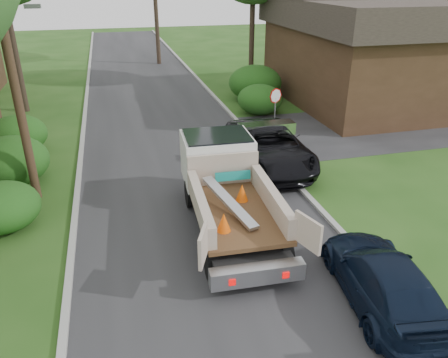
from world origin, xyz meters
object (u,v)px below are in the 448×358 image
object	(u,v)px
stop_sign	(275,102)
house_right	(367,50)
utility_pole	(9,53)
black_pickup	(269,146)
navy_suv	(383,279)
flatbed_truck	(224,179)

from	to	relation	value
stop_sign	house_right	xyz separation A→B (m)	(7.80, 5.00, 1.38)
utility_pole	black_pickup	xyz separation A→B (m)	(9.23, 0.78, -4.33)
stop_sign	utility_pole	size ratio (longest dim) A/B	0.25
utility_pole	navy_suv	size ratio (longest dim) A/B	2.14
navy_suv	stop_sign	bearing A→B (deg)	-89.95
utility_pole	house_right	world-z (taller)	utility_pole
stop_sign	black_pickup	world-z (taller)	stop_sign
stop_sign	navy_suv	world-z (taller)	stop_sign
stop_sign	flatbed_truck	bearing A→B (deg)	-122.21
flatbed_truck	black_pickup	size ratio (longest dim) A/B	1.09
stop_sign	house_right	distance (m)	9.37
stop_sign	navy_suv	size ratio (longest dim) A/B	0.53
black_pickup	navy_suv	world-z (taller)	black_pickup
house_right	flatbed_truck	world-z (taller)	house_right
navy_suv	house_right	bearing A→B (deg)	-110.98
utility_pole	flatbed_truck	distance (m)	7.93
utility_pole	black_pickup	distance (m)	10.22
stop_sign	utility_pole	xyz separation A→B (m)	(-10.68, -4.02, 3.40)
stop_sign	flatbed_truck	xyz separation A→B (m)	(-4.39, -6.98, -0.43)
flatbed_truck	navy_suv	distance (m)	5.84
utility_pole	navy_suv	bearing A→B (deg)	-42.07
stop_sign	house_right	world-z (taller)	house_right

